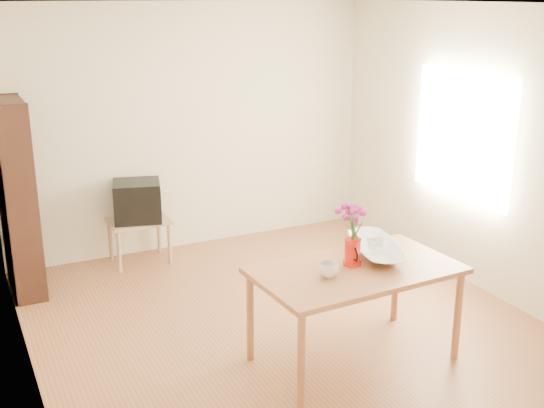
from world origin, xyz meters
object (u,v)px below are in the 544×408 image
pitcher (352,253)px  television (137,200)px  table (356,277)px  bowl (377,224)px  mug (329,270)px

pitcher → television: bearing=125.2°
table → pitcher: pitcher is taller
bowl → television: 2.77m
bowl → television: size_ratio=0.92×
television → bowl: bearing=-49.0°
bowl → pitcher: bearing=-158.8°
television → mug: bearing=-61.6°
table → mug: (-0.27, -0.06, 0.13)m
bowl → mug: bearing=-157.2°
pitcher → mug: pitcher is taller
pitcher → television: pitcher is taller
table → mug: size_ratio=11.32×
table → television: television is taller
mug → television: television is taller
table → pitcher: size_ratio=7.25×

